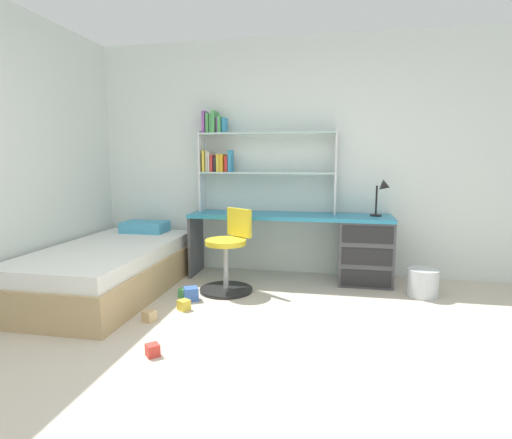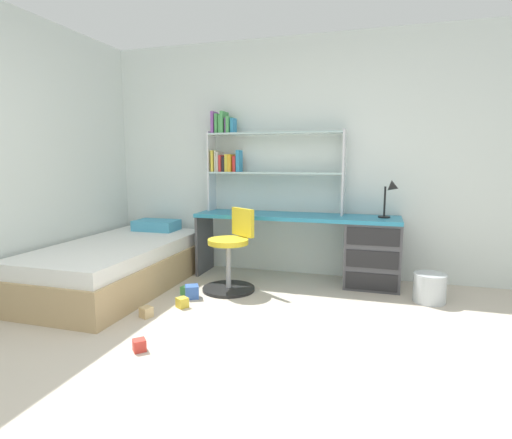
{
  "view_description": "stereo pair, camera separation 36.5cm",
  "coord_description": "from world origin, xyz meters",
  "px_view_note": "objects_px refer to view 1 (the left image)",
  "views": [
    {
      "loc": [
        0.48,
        -1.98,
        1.29
      ],
      "look_at": [
        -0.23,
        1.64,
        0.75
      ],
      "focal_mm": 28.69,
      "sensor_mm": 36.0,
      "label": 1
    },
    {
      "loc": [
        0.83,
        -1.89,
        1.29
      ],
      "look_at": [
        -0.23,
        1.64,
        0.75
      ],
      "focal_mm": 28.69,
      "sensor_mm": 36.0,
      "label": 2
    }
  ],
  "objects_px": {
    "bookshelf_hutch": "(245,154)",
    "desk_lamp": "(383,192)",
    "toy_block_blue_4": "(191,294)",
    "bed_platform": "(110,268)",
    "toy_block_natural_3": "(149,316)",
    "waste_bin": "(423,283)",
    "toy_block_yellow_0": "(184,305)",
    "toy_block_red_1": "(153,350)",
    "toy_block_green_2": "(184,293)",
    "desk": "(343,245)",
    "swivel_chair": "(228,259)"
  },
  "relations": [
    {
      "from": "toy_block_natural_3",
      "to": "toy_block_blue_4",
      "type": "relative_size",
      "value": 0.72
    },
    {
      "from": "bookshelf_hutch",
      "to": "toy_block_red_1",
      "type": "height_order",
      "value": "bookshelf_hutch"
    },
    {
      "from": "desk_lamp",
      "to": "toy_block_blue_4",
      "type": "height_order",
      "value": "desk_lamp"
    },
    {
      "from": "desk",
      "to": "toy_block_natural_3",
      "type": "height_order",
      "value": "desk"
    },
    {
      "from": "toy_block_red_1",
      "to": "toy_block_green_2",
      "type": "height_order",
      "value": "same"
    },
    {
      "from": "swivel_chair",
      "to": "waste_bin",
      "type": "height_order",
      "value": "swivel_chair"
    },
    {
      "from": "bookshelf_hutch",
      "to": "toy_block_yellow_0",
      "type": "bearing_deg",
      "value": -101.86
    },
    {
      "from": "bookshelf_hutch",
      "to": "toy_block_natural_3",
      "type": "bearing_deg",
      "value": -105.98
    },
    {
      "from": "toy_block_green_2",
      "to": "toy_block_natural_3",
      "type": "relative_size",
      "value": 0.94
    },
    {
      "from": "desk",
      "to": "bed_platform",
      "type": "bearing_deg",
      "value": -161.17
    },
    {
      "from": "bed_platform",
      "to": "toy_block_natural_3",
      "type": "relative_size",
      "value": 23.99
    },
    {
      "from": "bookshelf_hutch",
      "to": "toy_block_blue_4",
      "type": "xyz_separation_m",
      "value": [
        -0.29,
        -1.02,
        -1.3
      ]
    },
    {
      "from": "desk",
      "to": "toy_block_yellow_0",
      "type": "xyz_separation_m",
      "value": [
        -1.36,
        -1.13,
        -0.36
      ]
    },
    {
      "from": "desk_lamp",
      "to": "toy_block_natural_3",
      "type": "bearing_deg",
      "value": -143.33
    },
    {
      "from": "bed_platform",
      "to": "toy_block_red_1",
      "type": "relative_size",
      "value": 25.69
    },
    {
      "from": "toy_block_green_2",
      "to": "toy_block_blue_4",
      "type": "xyz_separation_m",
      "value": [
        0.1,
        -0.07,
        0.02
      ]
    },
    {
      "from": "toy_block_green_2",
      "to": "bed_platform",
      "type": "bearing_deg",
      "value": 177.3
    },
    {
      "from": "toy_block_natural_3",
      "to": "toy_block_blue_4",
      "type": "xyz_separation_m",
      "value": [
        0.16,
        0.54,
        0.02
      ]
    },
    {
      "from": "waste_bin",
      "to": "swivel_chair",
      "type": "bearing_deg",
      "value": -174.15
    },
    {
      "from": "bed_platform",
      "to": "toy_block_natural_3",
      "type": "distance_m",
      "value": 0.99
    },
    {
      "from": "desk",
      "to": "desk_lamp",
      "type": "xyz_separation_m",
      "value": [
        0.38,
        0.01,
        0.56
      ]
    },
    {
      "from": "waste_bin",
      "to": "toy_block_red_1",
      "type": "height_order",
      "value": "waste_bin"
    },
    {
      "from": "toy_block_green_2",
      "to": "toy_block_natural_3",
      "type": "xyz_separation_m",
      "value": [
        -0.06,
        -0.61,
        0.0
      ]
    },
    {
      "from": "waste_bin",
      "to": "toy_block_blue_4",
      "type": "relative_size",
      "value": 2.37
    },
    {
      "from": "toy_block_yellow_0",
      "to": "toy_block_red_1",
      "type": "distance_m",
      "value": 0.84
    },
    {
      "from": "toy_block_red_1",
      "to": "bed_platform",
      "type": "bearing_deg",
      "value": 130.0
    },
    {
      "from": "waste_bin",
      "to": "toy_block_blue_4",
      "type": "distance_m",
      "value": 2.19
    },
    {
      "from": "desk_lamp",
      "to": "toy_block_red_1",
      "type": "xyz_separation_m",
      "value": [
        -1.64,
        -1.98,
        -0.92
      ]
    },
    {
      "from": "bookshelf_hutch",
      "to": "toy_block_yellow_0",
      "type": "distance_m",
      "value": 1.84
    },
    {
      "from": "bookshelf_hutch",
      "to": "toy_block_blue_4",
      "type": "distance_m",
      "value": 1.67
    },
    {
      "from": "swivel_chair",
      "to": "bed_platform",
      "type": "xyz_separation_m",
      "value": [
        -1.14,
        -0.23,
        -0.09
      ]
    },
    {
      "from": "bed_platform",
      "to": "toy_block_yellow_0",
      "type": "relative_size",
      "value": 23.66
    },
    {
      "from": "bed_platform",
      "to": "waste_bin",
      "type": "distance_m",
      "value": 3.04
    },
    {
      "from": "toy_block_natural_3",
      "to": "waste_bin",
      "type": "bearing_deg",
      "value": 25.19
    },
    {
      "from": "swivel_chair",
      "to": "toy_block_natural_3",
      "type": "relative_size",
      "value": 9.34
    },
    {
      "from": "desk",
      "to": "waste_bin",
      "type": "height_order",
      "value": "desk"
    },
    {
      "from": "desk",
      "to": "toy_block_green_2",
      "type": "height_order",
      "value": "desk"
    },
    {
      "from": "bookshelf_hutch",
      "to": "desk_lamp",
      "type": "bearing_deg",
      "value": -4.89
    },
    {
      "from": "swivel_chair",
      "to": "bed_platform",
      "type": "bearing_deg",
      "value": -168.53
    },
    {
      "from": "bookshelf_hutch",
      "to": "toy_block_green_2",
      "type": "relative_size",
      "value": 18.56
    },
    {
      "from": "desk_lamp",
      "to": "waste_bin",
      "type": "height_order",
      "value": "desk_lamp"
    },
    {
      "from": "waste_bin",
      "to": "toy_block_yellow_0",
      "type": "xyz_separation_m",
      "value": [
        -2.1,
        -0.78,
        -0.09
      ]
    },
    {
      "from": "desk_lamp",
      "to": "toy_block_blue_4",
      "type": "bearing_deg",
      "value": -153.24
    },
    {
      "from": "waste_bin",
      "to": "desk_lamp",
      "type": "bearing_deg",
      "value": 135.19
    },
    {
      "from": "toy_block_red_1",
      "to": "toy_block_blue_4",
      "type": "bearing_deg",
      "value": 96.69
    },
    {
      "from": "desk_lamp",
      "to": "toy_block_green_2",
      "type": "xyz_separation_m",
      "value": [
        -1.87,
        -0.82,
        -0.92
      ]
    },
    {
      "from": "bookshelf_hutch",
      "to": "toy_block_blue_4",
      "type": "bearing_deg",
      "value": -105.93
    },
    {
      "from": "waste_bin",
      "to": "toy_block_red_1",
      "type": "xyz_separation_m",
      "value": [
        -2.0,
        -1.62,
        -0.09
      ]
    },
    {
      "from": "swivel_chair",
      "to": "bed_platform",
      "type": "height_order",
      "value": "swivel_chair"
    },
    {
      "from": "bookshelf_hutch",
      "to": "toy_block_green_2",
      "type": "xyz_separation_m",
      "value": [
        -0.39,
        -0.94,
        -1.32
      ]
    }
  ]
}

